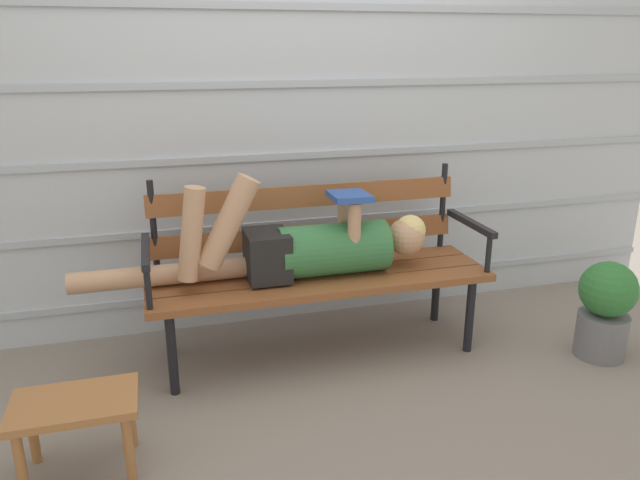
{
  "coord_description": "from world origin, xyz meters",
  "views": [
    {
      "loc": [
        -0.75,
        -2.47,
        1.51
      ],
      "look_at": [
        0.0,
        0.2,
        0.61
      ],
      "focal_mm": 33.67,
      "sensor_mm": 36.0,
      "label": 1
    }
  ],
  "objects": [
    {
      "name": "ground_plane",
      "position": [
        0.0,
        0.0,
        0.0
      ],
      "size": [
        12.0,
        12.0,
        0.0
      ],
      "primitive_type": "plane",
      "color": "gray"
    },
    {
      "name": "park_bench",
      "position": [
        -0.0,
        0.27,
        0.48
      ],
      "size": [
        1.68,
        0.51,
        0.9
      ],
      "color": "brown",
      "rests_on": "ground"
    },
    {
      "name": "house_siding",
      "position": [
        0.0,
        0.7,
        1.13
      ],
      "size": [
        4.68,
        0.08,
        2.26
      ],
      "color": "#B2BCC6",
      "rests_on": "ground"
    },
    {
      "name": "footstool",
      "position": [
        -1.1,
        -0.44,
        0.25
      ],
      "size": [
        0.44,
        0.28,
        0.31
      ],
      "color": "#9E6638",
      "rests_on": "ground"
    },
    {
      "name": "potted_plant",
      "position": [
        1.36,
        -0.22,
        0.27
      ],
      "size": [
        0.28,
        0.28,
        0.5
      ],
      "color": "slate",
      "rests_on": "ground"
    },
    {
      "name": "reclining_person",
      "position": [
        -0.08,
        0.2,
        0.58
      ],
      "size": [
        1.72,
        0.26,
        0.55
      ],
      "color": "#33703D"
    }
  ]
}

